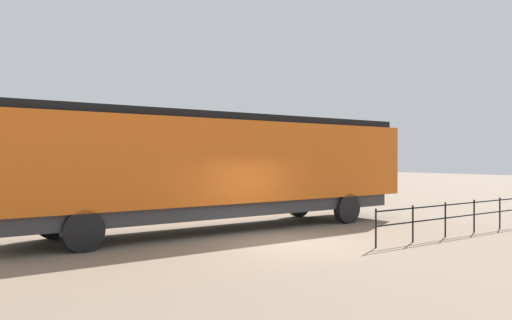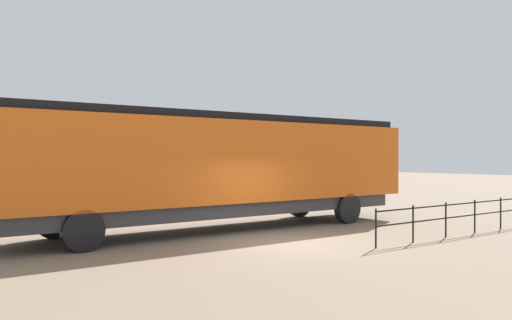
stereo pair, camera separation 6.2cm
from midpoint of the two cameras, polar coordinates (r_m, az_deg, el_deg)
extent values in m
plane|color=#84705B|center=(14.89, 3.74, -9.15)|extent=(120.00, 120.00, 0.00)
cube|color=orange|center=(17.35, -4.34, -0.15)|extent=(3.01, 15.27, 2.62)
cube|color=black|center=(21.44, 10.25, -1.11)|extent=(2.89, 2.52, 1.83)
cube|color=black|center=(17.40, -4.34, 4.57)|extent=(2.71, 14.66, 0.24)
cube|color=#38383D|center=(17.43, -4.34, -5.20)|extent=(2.71, 14.05, 0.45)
cylinder|color=black|center=(21.45, 4.86, -4.77)|extent=(0.30, 1.10, 1.10)
cylinder|color=black|center=(19.51, 10.14, -5.28)|extent=(0.30, 1.10, 1.10)
cylinder|color=black|center=(16.73, -21.32, -6.22)|extent=(0.30, 1.10, 1.10)
cylinder|color=black|center=(14.16, -18.43, -7.41)|extent=(0.30, 1.10, 1.10)
cube|color=black|center=(18.23, 23.05, -4.32)|extent=(0.04, 9.62, 0.04)
cube|color=black|center=(18.26, 23.05, -5.56)|extent=(0.04, 9.62, 0.04)
cylinder|color=black|center=(14.36, 13.19, -7.35)|extent=(0.05, 0.05, 1.07)
cylinder|color=black|center=(15.61, 17.03, -6.74)|extent=(0.05, 0.05, 1.07)
cylinder|color=black|center=(16.91, 20.28, -6.20)|extent=(0.05, 0.05, 1.07)
cylinder|color=black|center=(18.27, 23.05, -5.72)|extent=(0.05, 0.05, 1.07)
cylinder|color=black|center=(19.66, 25.43, -5.30)|extent=(0.05, 0.05, 1.07)
camera|label=1|loc=(0.03, -89.88, 0.00)|focal=36.31mm
camera|label=2|loc=(0.03, 90.12, 0.00)|focal=36.31mm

